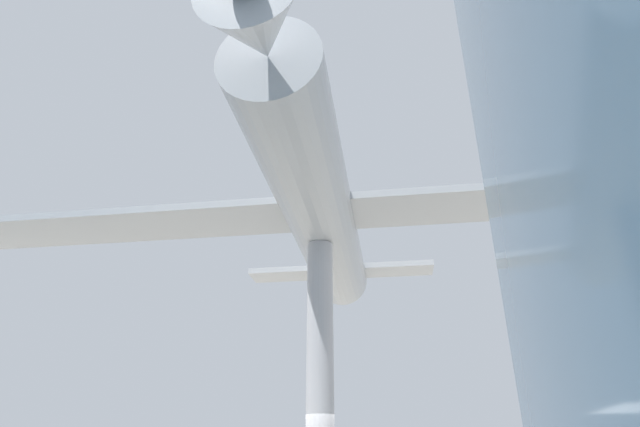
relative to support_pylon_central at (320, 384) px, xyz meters
The scene contains 2 objects.
support_pylon_central is the anchor object (origin of this frame).
suspended_airplane 3.92m from the support_pylon_central, 97.37° to the left, with size 18.51×12.38×2.99m.
Camera 1 is at (-2.90, 10.40, 1.81)m, focal length 28.00 mm.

